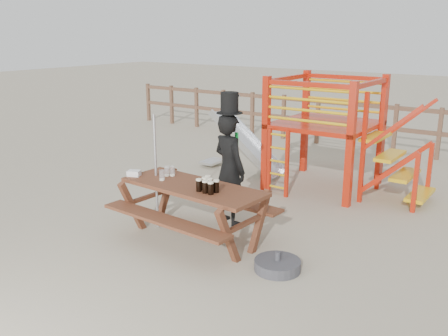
% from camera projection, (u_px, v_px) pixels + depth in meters
% --- Properties ---
extents(ground, '(60.00, 60.00, 0.00)m').
position_uv_depth(ground, '(198.00, 249.00, 6.78)').
color(ground, tan).
rests_on(ground, ground).
extents(back_fence, '(15.09, 0.09, 1.20)m').
position_uv_depth(back_fence, '(375.00, 121.00, 12.11)').
color(back_fence, brown).
rests_on(back_fence, ground).
extents(playground_fort, '(4.71, 1.84, 2.10)m').
position_uv_depth(playground_fort, '(321.00, 131.00, 9.25)').
color(playground_fort, '#B8200C').
rests_on(playground_fort, ground).
extents(picnic_table, '(2.18, 1.57, 0.81)m').
position_uv_depth(picnic_table, '(193.00, 206.00, 6.97)').
color(picnic_table, brown).
rests_on(picnic_table, ground).
extents(man_with_hat, '(0.72, 0.58, 2.02)m').
position_uv_depth(man_with_hat, '(229.00, 167.00, 7.48)').
color(man_with_hat, black).
rests_on(man_with_hat, ground).
extents(metal_pole, '(0.04, 0.04, 1.72)m').
position_uv_depth(metal_pole, '(156.00, 172.00, 7.33)').
color(metal_pole, '#B2B2B7').
rests_on(metal_pole, ground).
extents(parasol_base, '(0.58, 0.58, 0.25)m').
position_uv_depth(parasol_base, '(277.00, 265.00, 6.17)').
color(parasol_base, '#3A3A3F').
rests_on(parasol_base, ground).
extents(paper_bag, '(0.22, 0.20, 0.08)m').
position_uv_depth(paper_bag, '(134.00, 173.00, 7.32)').
color(paper_bag, white).
rests_on(paper_bag, picnic_table).
extents(stout_pints, '(0.30, 0.28, 0.17)m').
position_uv_depth(stout_pints, '(208.00, 185.00, 6.60)').
color(stout_pints, black).
rests_on(stout_pints, picnic_table).
extents(empty_glasses, '(0.17, 0.33, 0.15)m').
position_uv_depth(empty_glasses, '(167.00, 173.00, 7.23)').
color(empty_glasses, silver).
rests_on(empty_glasses, picnic_table).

